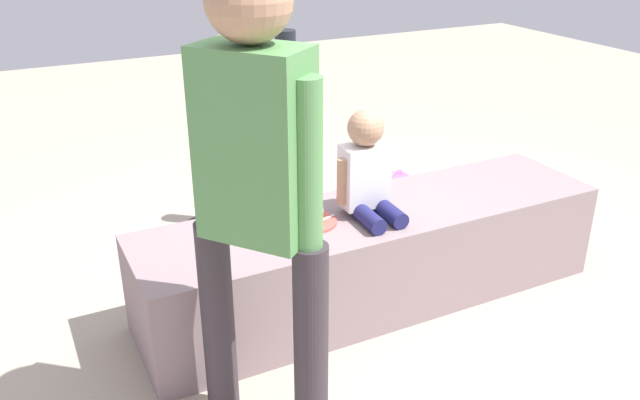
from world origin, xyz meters
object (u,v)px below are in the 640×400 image
object	(u,v)px
adult_standing	(256,176)
gift_bag	(391,198)
water_bottle_near_gift	(294,242)
cake_plate	(312,219)
water_bottle_far_side	(226,240)
handbag_black_leather	(201,256)
child_seated	(367,170)
party_cup_red	(425,227)

from	to	relation	value
adult_standing	gift_bag	distance (m)	2.02
water_bottle_near_gift	cake_plate	bearing A→B (deg)	-105.53
cake_plate	water_bottle_far_side	size ratio (longest dim) A/B	1.23
water_bottle_far_side	handbag_black_leather	distance (m)	0.27
child_seated	party_cup_red	xyz separation A→B (m)	(0.69, 0.46, -0.64)
child_seated	gift_bag	distance (m)	1.07
water_bottle_far_side	child_seated	bearing A→B (deg)	-60.34
cake_plate	party_cup_red	world-z (taller)	cake_plate
cake_plate	water_bottle_near_gift	bearing A→B (deg)	74.47
cake_plate	handbag_black_leather	distance (m)	0.75
adult_standing	water_bottle_near_gift	distance (m)	1.56
adult_standing	water_bottle_far_side	bearing A→B (deg)	76.91
party_cup_red	adult_standing	bearing A→B (deg)	-144.51
water_bottle_near_gift	party_cup_red	size ratio (longest dim) A/B	2.19
gift_bag	handbag_black_leather	bearing A→B (deg)	-173.41
handbag_black_leather	party_cup_red	bearing A→B (deg)	-4.51
adult_standing	gift_bag	world-z (taller)	adult_standing
child_seated	cake_plate	xyz separation A→B (m)	(-0.26, 0.02, -0.19)
child_seated	gift_bag	bearing A→B (deg)	49.68
party_cup_red	water_bottle_far_side	bearing A→B (deg)	165.40
gift_bag	water_bottle_far_side	distance (m)	1.03
adult_standing	cake_plate	distance (m)	0.89
water_bottle_near_gift	handbag_black_leather	xyz separation A→B (m)	(-0.51, 0.01, 0.03)
child_seated	handbag_black_leather	world-z (taller)	child_seated
party_cup_red	cake_plate	bearing A→B (deg)	-155.08
gift_bag	party_cup_red	xyz separation A→B (m)	(0.09, -0.25, -0.10)
cake_plate	water_bottle_far_side	world-z (taller)	cake_plate
handbag_black_leather	child_seated	bearing A→B (deg)	-42.15
child_seated	gift_bag	size ratio (longest dim) A/B	1.46
adult_standing	gift_bag	bearing A→B (deg)	43.36
child_seated	adult_standing	distance (m)	0.97
cake_plate	handbag_black_leather	world-z (taller)	cake_plate
water_bottle_far_side	handbag_black_leather	size ratio (longest dim) A/B	0.52
adult_standing	party_cup_red	xyz separation A→B (m)	(1.42, 1.01, -0.95)
child_seated	water_bottle_far_side	world-z (taller)	child_seated
child_seated	handbag_black_leather	xyz separation A→B (m)	(-0.63, 0.57, -0.56)
child_seated	handbag_black_leather	size ratio (longest dim) A/B	1.37
adult_standing	party_cup_red	size ratio (longest dim) A/B	17.96
gift_bag	child_seated	bearing A→B (deg)	-130.32
cake_plate	water_bottle_near_gift	world-z (taller)	cake_plate
party_cup_red	handbag_black_leather	world-z (taller)	handbag_black_leather
cake_plate	child_seated	bearing A→B (deg)	-4.45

